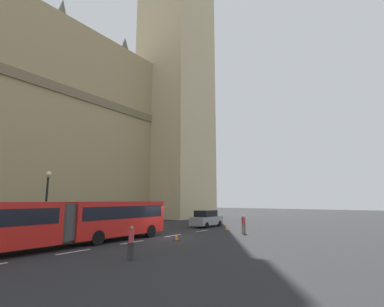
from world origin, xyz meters
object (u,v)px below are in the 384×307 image
(traffic_cone_west, at_px, (176,237))
(pedestrian_near_cones, at_px, (131,242))
(sedan_lead, at_px, (207,219))
(clock_tower, at_px, (177,12))
(pedestrian_by_kerb, at_px, (244,223))
(traffic_cone_middle, at_px, (227,228))
(street_lamp, at_px, (46,199))
(articulated_bus, at_px, (60,220))

(traffic_cone_west, xyz_separation_m, pedestrian_near_cones, (-6.75, -2.40, 0.63))
(sedan_lead, bearing_deg, pedestrian_near_cones, -159.81)
(sedan_lead, bearing_deg, clock_tower, 50.36)
(pedestrian_by_kerb, bearing_deg, traffic_cone_middle, 60.24)
(street_lamp, height_order, pedestrian_by_kerb, street_lamp)
(clock_tower, relative_size, street_lamp, 14.51)
(articulated_bus, xyz_separation_m, sedan_lead, (17.41, -0.12, -0.83))
(articulated_bus, relative_size, street_lamp, 3.30)
(clock_tower, relative_size, articulated_bus, 4.40)
(articulated_bus, height_order, traffic_cone_west, articulated_bus)
(traffic_cone_west, distance_m, traffic_cone_middle, 8.34)
(sedan_lead, distance_m, street_lamp, 16.86)
(sedan_lead, xyz_separation_m, street_lamp, (-16.07, 4.63, 2.14))
(traffic_cone_west, bearing_deg, articulated_bus, 149.88)
(traffic_cone_middle, xyz_separation_m, pedestrian_by_kerb, (-1.45, -2.54, 0.63))
(articulated_bus, distance_m, pedestrian_near_cones, 6.50)
(street_lamp, bearing_deg, pedestrian_by_kerb, -40.92)
(sedan_lead, distance_m, traffic_cone_middle, 4.29)
(traffic_cone_west, height_order, street_lamp, street_lamp)
(sedan_lead, bearing_deg, pedestrian_by_kerb, -119.74)
(traffic_cone_west, bearing_deg, traffic_cone_middle, 1.61)
(articulated_bus, distance_m, traffic_cone_middle, 15.84)
(sedan_lead, relative_size, traffic_cone_west, 7.59)
(street_lamp, height_order, pedestrian_near_cones, street_lamp)
(sedan_lead, height_order, traffic_cone_middle, sedan_lead)
(street_lamp, bearing_deg, sedan_lead, -16.07)
(traffic_cone_middle, bearing_deg, street_lamp, 149.24)
(traffic_cone_middle, bearing_deg, pedestrian_near_cones, -170.09)
(traffic_cone_middle, distance_m, pedestrian_by_kerb, 2.99)
(street_lamp, bearing_deg, traffic_cone_west, -56.62)
(articulated_bus, relative_size, traffic_cone_middle, 29.95)
(sedan_lead, relative_size, traffic_cone_middle, 7.59)
(sedan_lead, relative_size, pedestrian_near_cones, 2.60)
(pedestrian_by_kerb, bearing_deg, sedan_lead, 60.26)
(pedestrian_near_cones, xyz_separation_m, pedestrian_by_kerb, (13.63, 0.10, 0.00))
(traffic_cone_west, height_order, traffic_cone_middle, same)
(sedan_lead, bearing_deg, traffic_cone_west, -159.43)
(traffic_cone_west, distance_m, pedestrian_by_kerb, 7.29)
(traffic_cone_middle, bearing_deg, sedan_lead, 60.27)
(traffic_cone_west, relative_size, pedestrian_near_cones, 0.34)
(clock_tower, distance_m, traffic_cone_middle, 45.83)
(clock_tower, distance_m, pedestrian_by_kerb, 46.80)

